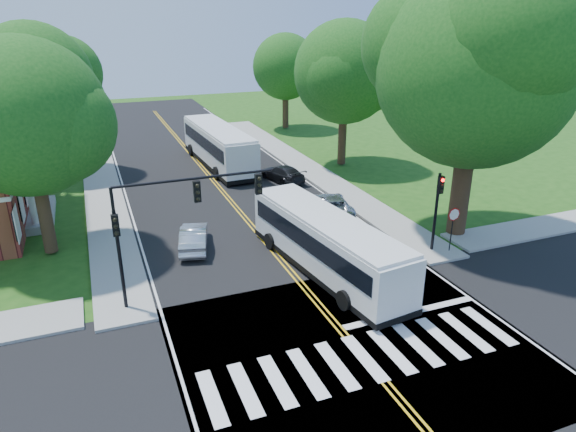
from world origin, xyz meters
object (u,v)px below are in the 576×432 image
bus_follow (218,145)px  signal_ne (438,202)px  bus_lead (326,243)px  hatchback (194,237)px  dark_sedan (283,173)px  signal_nw (171,212)px  suv (332,204)px

bus_follow → signal_ne: bearing=104.4°
signal_ne → bus_follow: bearing=107.1°
bus_lead → hatchback: 7.75m
bus_lead → dark_sedan: bus_lead is taller
signal_nw → bus_follow: 22.88m
signal_nw → bus_follow: bearing=70.9°
signal_nw → bus_follow: signal_nw is taller
suv → hatchback: bearing=23.6°
bus_lead → hatchback: bearing=-49.7°
signal_nw → hatchback: signal_nw is taller
hatchback → signal_nw: bearing=85.2°
bus_follow → dark_sedan: (3.50, -6.35, -1.14)m
signal_nw → bus_lead: (7.54, 0.13, -2.79)m
dark_sedan → bus_follow: bearing=-75.8°
dark_sedan → signal_ne: bearing=87.0°
signal_nw → bus_lead: signal_nw is taller
bus_lead → suv: size_ratio=2.52×
signal_ne → bus_lead: bearing=179.0°
bus_follow → dark_sedan: 7.34m
hatchback → suv: size_ratio=0.88×
hatchback → bus_follow: bearing=-94.8°
bus_follow → suv: 14.77m
signal_nw → hatchback: size_ratio=1.74×
signal_ne → suv: size_ratio=0.94×
signal_nw → signal_ne: 14.13m
signal_ne → bus_lead: size_ratio=0.37×
bus_follow → suv: bearing=102.9°
signal_nw → suv: (11.40, 7.31, -3.72)m
bus_lead → suv: bus_lead is taller
hatchback → suv: hatchback is taller
signal_nw → suv: bearing=32.7°
dark_sedan → hatchback: bearing=32.6°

